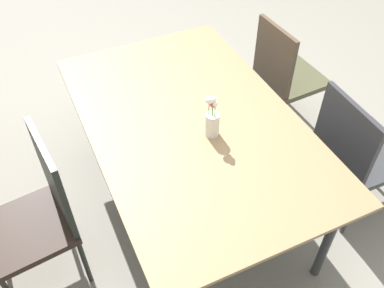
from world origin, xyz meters
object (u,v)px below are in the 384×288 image
(flower_vase, at_px, (212,121))
(chair_near_right, at_px, (284,73))
(dining_table, at_px, (192,128))
(chair_near_left, at_px, (358,149))
(chair_far_side, at_px, (39,211))

(flower_vase, bearing_deg, chair_near_right, -58.07)
(dining_table, distance_m, flower_vase, 0.21)
(dining_table, xyz_separation_m, chair_near_right, (0.41, -0.94, -0.17))
(chair_near_right, relative_size, flower_vase, 3.54)
(flower_vase, bearing_deg, dining_table, 20.95)
(flower_vase, bearing_deg, chair_near_left, -107.17)
(dining_table, relative_size, chair_far_side, 1.85)
(chair_far_side, height_order, chair_near_left, chair_far_side)
(chair_near_right, distance_m, flower_vase, 1.09)
(chair_near_right, bearing_deg, chair_far_side, -77.95)
(dining_table, xyz_separation_m, chair_far_side, (-0.09, 0.93, -0.16))
(chair_far_side, height_order, flower_vase, flower_vase)
(chair_near_right, xyz_separation_m, chair_near_left, (-0.82, 0.01, -0.02))
(chair_near_right, xyz_separation_m, flower_vase, (-0.55, 0.88, 0.32))
(chair_near_left, bearing_deg, chair_near_right, -178.91)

